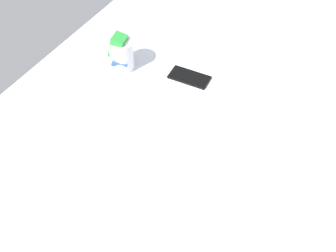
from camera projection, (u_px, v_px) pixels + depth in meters
bed_mattress at (222, 138)px, 136.96cm from camera, size 180.00×140.00×18.00cm
snack_cup at (120, 53)px, 142.64cm from camera, size 9.96×9.00×13.62cm
cell_phone at (189, 77)px, 142.87cm from camera, size 7.73×14.43×0.80cm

